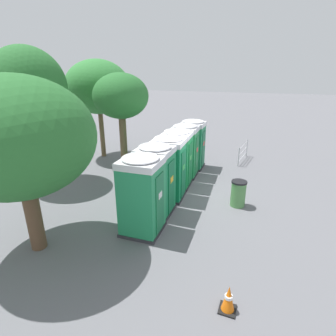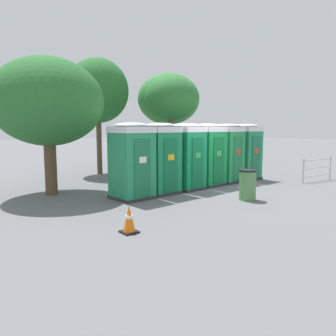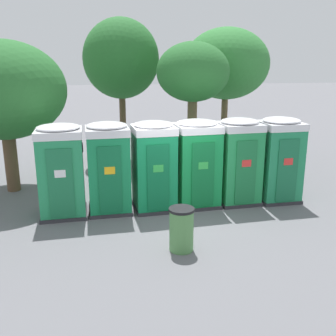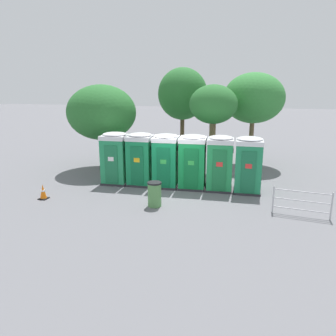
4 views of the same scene
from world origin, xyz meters
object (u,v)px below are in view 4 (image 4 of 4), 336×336
at_px(portapotty_5, 248,165).
at_px(portapotty_2, 166,160).
at_px(portapotty_3, 192,161).
at_px(street_tree_3, 254,98).
at_px(traffic_cone, 43,192).
at_px(portapotty_0, 115,158).
at_px(portapotty_4, 220,163).
at_px(street_tree_1, 183,94).
at_px(trash_can, 155,194).
at_px(event_barrier, 302,202).
at_px(street_tree_2, 102,113).
at_px(street_tree_0, 213,105).
at_px(portapotty_1, 141,159).

bearing_deg(portapotty_5, portapotty_2, -177.70).
xyz_separation_m(portapotty_3, portapotty_5, (2.53, 0.05, 0.00)).
relative_size(street_tree_3, traffic_cone, 8.54).
bearing_deg(portapotty_2, portapotty_0, -177.64).
distance_m(portapotty_4, street_tree_3, 6.27).
relative_size(portapotty_5, street_tree_1, 0.44).
height_order(portapotty_4, traffic_cone, portapotty_4).
xyz_separation_m(portapotty_0, portapotty_2, (2.53, 0.10, 0.00)).
xyz_separation_m(street_tree_1, trash_can, (0.86, -8.67, -3.68)).
height_order(portapotty_0, street_tree_3, street_tree_3).
relative_size(portapotty_2, event_barrier, 1.24).
height_order(portapotty_2, street_tree_2, street_tree_2).
bearing_deg(portapotty_2, event_barrier, -21.07).
bearing_deg(portapotty_4, portapotty_2, -176.48).
xyz_separation_m(portapotty_5, street_tree_1, (-4.38, 5.83, 2.91)).
xyz_separation_m(portapotty_3, trash_can, (-0.98, -2.79, -0.78)).
bearing_deg(street_tree_3, street_tree_1, 175.94).
bearing_deg(street_tree_3, traffic_cone, -133.45).
relative_size(portapotty_4, street_tree_3, 0.46).
xyz_separation_m(portapotty_4, event_barrier, (3.30, -2.40, -0.72)).
bearing_deg(portapotty_4, event_barrier, -36.04).
distance_m(portapotty_3, street_tree_3, 6.68).
relative_size(street_tree_0, event_barrier, 2.34).
bearing_deg(street_tree_0, event_barrier, -52.38).
bearing_deg(portapotty_5, portapotty_0, -177.68).
height_order(portapotty_4, street_tree_2, street_tree_2).
distance_m(portapotty_2, street_tree_2, 5.33).
distance_m(portapotty_2, portapotty_5, 3.80).
bearing_deg(street_tree_3, portapotty_4, -102.53).
bearing_deg(traffic_cone, event_barrier, 4.77).
distance_m(portapotty_3, portapotty_4, 1.27).
relative_size(portapotty_0, street_tree_2, 0.53).
relative_size(street_tree_1, event_barrier, 2.84).
bearing_deg(portapotty_2, street_tree_3, 56.50).
xyz_separation_m(portapotty_0, street_tree_3, (6.29, 5.78, 2.71)).
bearing_deg(portapotty_2, portapotty_3, 4.58).
xyz_separation_m(portapotty_5, event_barrier, (2.03, -2.40, -0.72)).
bearing_deg(portapotty_3, street_tree_1, 107.40).
relative_size(portapotty_5, street_tree_0, 0.53).
bearing_deg(street_tree_0, street_tree_2, -173.50).
bearing_deg(portapotty_0, portapotty_1, 4.86).
relative_size(portapotty_0, event_barrier, 1.24).
bearing_deg(portapotty_0, portapotty_4, 2.94).
xyz_separation_m(street_tree_2, street_tree_3, (8.13, 3.34, 0.75)).
bearing_deg(portapotty_5, street_tree_1, 126.90).
relative_size(street_tree_0, street_tree_2, 1.00).
relative_size(trash_can, event_barrier, 0.49).
bearing_deg(portapotty_3, portapotty_5, 1.15).
relative_size(street_tree_1, street_tree_3, 1.06).
xyz_separation_m(portapotty_2, portapotty_3, (1.26, 0.10, -0.00)).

